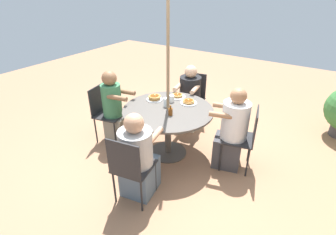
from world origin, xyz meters
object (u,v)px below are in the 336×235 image
drinking_glass_a (166,102)px  syrup_bottle (170,111)px  diner_west (189,100)px  pancake_plate_c (155,98)px  patio_chair_north (105,110)px  pancake_plate_b (189,102)px  diner_east (138,159)px  diner_south (232,132)px  coffee_cup (172,99)px  patio_table (168,116)px  patio_chair_south (245,135)px  pancake_plate_a (177,96)px  patio_chair_west (193,96)px  patio_chair_east (130,166)px  diner_north (114,110)px

drinking_glass_a → syrup_bottle: bearing=45.7°
diner_west → pancake_plate_c: diner_west is taller
patio_chair_north → pancake_plate_b: size_ratio=3.70×
diner_east → diner_south: (-1.13, 0.73, 0.04)m
diner_west → coffee_cup: size_ratio=10.85×
patio_table → drinking_glass_a: drinking_glass_a is taller
patio_table → diner_west: size_ratio=1.15×
syrup_bottle → patio_chair_south: bearing=113.9°
patio_chair_north → pancake_plate_a: patio_chair_north is taller
diner_south → patio_chair_west: size_ratio=1.30×
patio_chair_east → patio_chair_south: same height
diner_north → pancake_plate_b: size_ratio=4.84×
diner_south → drinking_glass_a: 1.01m
pancake_plate_c → drinking_glass_a: 0.28m
patio_chair_south → patio_chair_east: bearing=132.8°
diner_north → pancake_plate_b: diner_north is taller
drinking_glass_a → patio_table: bearing=49.8°
diner_south → pancake_plate_b: (-0.10, -0.74, 0.23)m
diner_north → diner_west: 1.32m
patio_chair_north → diner_east: diner_east is taller
diner_north → syrup_bottle: diner_north is taller
patio_chair_east → coffee_cup: size_ratio=8.81×
patio_chair_south → drinking_glass_a: size_ratio=7.28×
patio_chair_north → patio_chair_south: 2.18m
patio_chair_north → diner_north: 0.18m
patio_chair_west → patio_chair_north: bearing=45.9°
patio_table → diner_north: bearing=-78.7°
diner_west → pancake_plate_b: bearing=108.3°
diner_west → pancake_plate_b: 0.70m
patio_table → patio_chair_south: (-0.28, 1.05, -0.11)m
pancake_plate_b → coffee_cup: size_ratio=2.38×
pancake_plate_a → pancake_plate_b: 0.28m
diner_south → coffee_cup: bearing=75.0°
coffee_cup → drinking_glass_a: 0.17m
patio_chair_east → drinking_glass_a: patio_chair_east is taller
pancake_plate_b → drinking_glass_a: size_ratio=1.97×
pancake_plate_a → diner_west: bearing=-174.8°
patio_chair_south → coffee_cup: patio_chair_south is taller
diner_north → drinking_glass_a: bearing=95.2°
diner_south → syrup_bottle: size_ratio=8.50×
diner_east → pancake_plate_b: size_ratio=4.52×
diner_east → diner_north: bearing=135.8°
diner_south → pancake_plate_c: diner_south is taller
diner_east → diner_west: (-1.80, -0.31, 0.01)m
patio_table → coffee_cup: bearing=-159.1°
patio_table → diner_south: size_ratio=1.09×
pancake_plate_c → drinking_glass_a: drinking_glass_a is taller
patio_chair_north → diner_south: bearing=91.5°
pancake_plate_a → diner_east: bearing=11.4°
drinking_glass_a → diner_north: bearing=-73.5°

